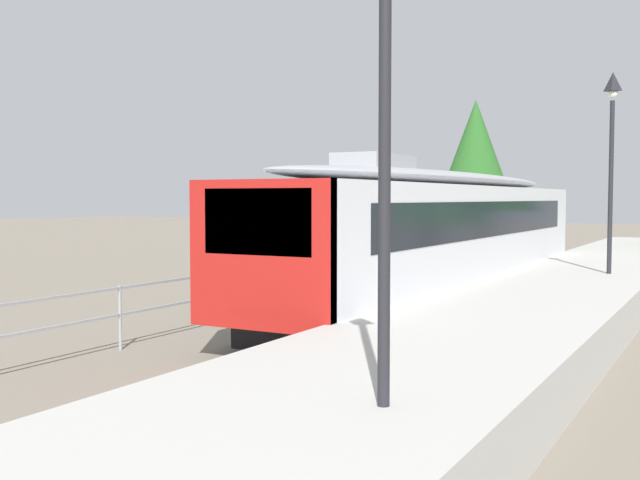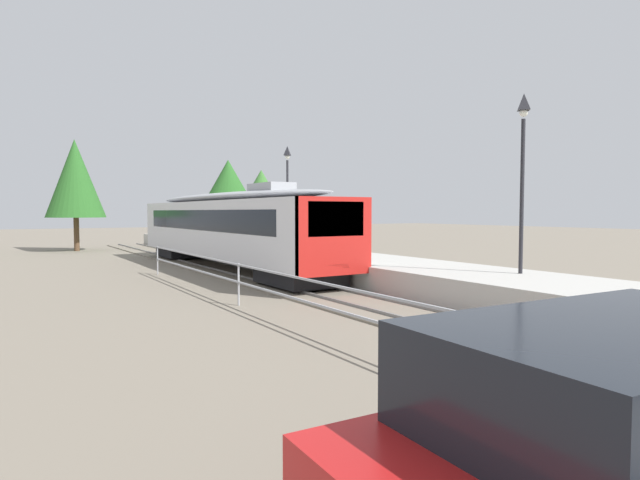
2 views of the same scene
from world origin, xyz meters
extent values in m
plane|color=slate|center=(-3.00, 22.00, 0.00)|extent=(160.00, 160.00, 0.00)
cube|color=slate|center=(0.00, 22.00, 0.03)|extent=(3.20, 60.00, 0.06)
cube|color=slate|center=(-0.72, 22.00, 0.10)|extent=(0.08, 60.00, 0.08)
cube|color=slate|center=(0.72, 22.00, 0.10)|extent=(0.08, 60.00, 0.08)
cube|color=silver|center=(0.00, 30.14, 1.96)|extent=(2.80, 18.72, 2.55)
cube|color=red|center=(0.00, 20.88, 1.96)|extent=(2.80, 0.24, 2.55)
cube|color=black|center=(0.00, 20.80, 2.53)|extent=(2.13, 0.08, 1.12)
cube|color=black|center=(0.00, 30.14, 2.37)|extent=(2.82, 15.73, 0.92)
ellipsoid|color=#9EA0A5|center=(0.00, 30.14, 3.42)|extent=(2.69, 17.97, 0.44)
cube|color=#9EA0A5|center=(0.00, 25.46, 3.70)|extent=(1.10, 2.20, 0.36)
cube|color=#EAE5C6|center=(0.00, 20.81, 0.97)|extent=(1.00, 0.10, 0.20)
cube|color=black|center=(0.00, 23.18, 0.42)|extent=(2.24, 3.20, 0.55)
cube|color=black|center=(0.00, 37.10, 0.42)|extent=(2.24, 3.20, 0.55)
cube|color=#B7B5AD|center=(3.25, 22.00, 0.45)|extent=(3.90, 60.00, 0.90)
cylinder|color=#232328|center=(4.06, 16.89, 3.20)|extent=(0.12, 0.12, 4.60)
cylinder|color=#232328|center=(4.06, 31.65, 3.20)|extent=(0.12, 0.12, 4.60)
pyramid|color=#232328|center=(4.06, 31.65, 6.00)|extent=(0.34, 0.34, 0.50)
sphere|color=silver|center=(4.06, 31.65, 5.68)|extent=(0.24, 0.24, 0.24)
cylinder|color=#9EA0A5|center=(-3.30, 21.00, 0.62)|extent=(0.06, 0.06, 1.25)
cylinder|color=#9EA0A5|center=(-3.30, 30.00, 0.62)|extent=(0.06, 0.06, 1.25)
cylinder|color=brown|center=(-4.45, 47.03, 1.18)|extent=(0.36, 0.36, 2.35)
cone|color=#286023|center=(-4.45, 47.03, 5.07)|extent=(3.96, 3.96, 5.44)
camera|label=1|loc=(7.02, 10.24, 2.92)|focal=42.50mm
camera|label=2|loc=(-9.37, 6.65, 2.76)|focal=29.64mm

